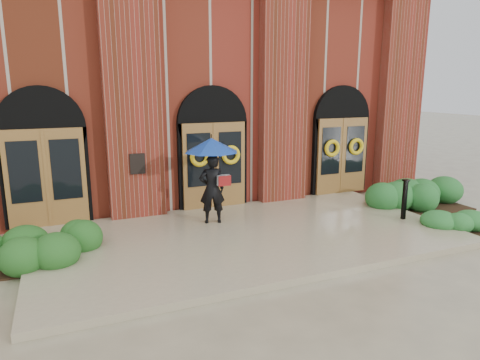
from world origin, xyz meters
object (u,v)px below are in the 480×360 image
metal_post (405,198)px  hedge_wall_left (12,250)px  hedge_wall_right (415,197)px  man_with_umbrella (212,164)px

metal_post → hedge_wall_left: bearing=174.2°
hedge_wall_left → hedge_wall_right: bearing=-0.3°
metal_post → hedge_wall_right: size_ratio=0.34×
man_with_umbrella → hedge_wall_right: size_ratio=0.70×
metal_post → hedge_wall_left: 9.57m
man_with_umbrella → hedge_wall_right: (6.17, -0.81, -1.31)m
man_with_umbrella → hedge_wall_left: size_ratio=0.79×
hedge_wall_right → hedge_wall_left: bearing=179.7°
hedge_wall_left → man_with_umbrella: bearing=9.3°
man_with_umbrella → metal_post: (4.86, -1.73, -0.99)m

